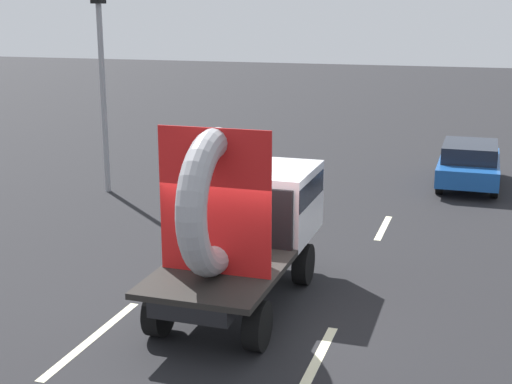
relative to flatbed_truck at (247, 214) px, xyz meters
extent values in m
plane|color=black|center=(0.25, -0.90, -1.60)|extent=(120.00, 120.00, 0.00)
cylinder|color=black|center=(-0.85, 0.93, -1.20)|extent=(0.28, 0.81, 0.81)
cylinder|color=black|center=(0.85, 0.93, -1.20)|extent=(0.28, 0.81, 0.81)
cylinder|color=black|center=(-0.85, -2.02, -1.20)|extent=(0.28, 0.81, 0.81)
cylinder|color=black|center=(0.85, -2.02, -1.20)|extent=(0.28, 0.81, 0.81)
cube|color=black|center=(0.00, -0.45, -0.79)|extent=(1.30, 4.80, 0.25)
cube|color=silver|center=(0.00, 0.93, 0.01)|extent=(2.00, 2.02, 1.35)
cube|color=black|center=(0.00, 0.88, 0.31)|extent=(2.02, 1.92, 0.44)
cube|color=black|center=(0.00, -1.47, -0.61)|extent=(2.00, 2.78, 0.10)
cube|color=black|center=(0.00, -0.13, -0.01)|extent=(1.80, 0.08, 1.10)
torus|color=#9E9EA3|center=(0.00, -1.62, 0.64)|extent=(0.48, 2.41, 2.41)
cube|color=red|center=(0.00, -1.62, 0.64)|extent=(1.90, 0.03, 2.41)
cylinder|color=black|center=(2.92, 11.64, -1.29)|extent=(0.21, 0.62, 0.62)
cylinder|color=black|center=(4.43, 11.64, -1.29)|extent=(0.21, 0.62, 0.62)
cylinder|color=black|center=(2.92, 9.03, -1.29)|extent=(0.21, 0.62, 0.62)
cylinder|color=black|center=(4.43, 9.03, -1.29)|extent=(0.21, 0.62, 0.62)
cube|color=#194C99|center=(3.68, 10.34, -1.02)|extent=(1.75, 4.08, 0.53)
cube|color=black|center=(3.68, 10.24, -0.51)|extent=(1.57, 2.29, 0.49)
cylinder|color=gray|center=(-6.48, 6.32, 1.10)|extent=(0.16, 0.16, 5.40)
cube|color=beige|center=(-1.84, -2.49, -1.59)|extent=(0.16, 2.98, 0.01)
cube|color=beige|center=(-1.84, 5.59, -1.59)|extent=(0.16, 2.77, 0.01)
cube|color=beige|center=(1.84, -2.40, -1.59)|extent=(0.16, 2.99, 0.01)
cube|color=beige|center=(1.84, 5.11, -1.59)|extent=(0.16, 2.09, 0.01)
camera|label=1|loc=(4.00, -11.86, 3.62)|focal=50.00mm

